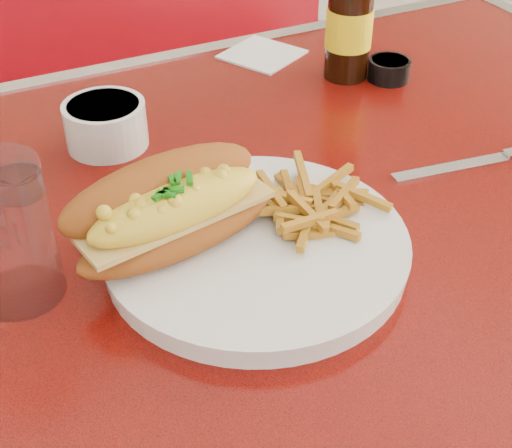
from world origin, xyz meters
name	(u,v)px	position (x,y,z in m)	size (l,w,h in m)	color
diner_table	(299,287)	(0.00, 0.00, 0.61)	(1.23, 0.83, 0.77)	red
booth_bench_far	(127,182)	(0.00, 0.81, 0.29)	(1.20, 0.51, 0.90)	maroon
dinner_plate	(256,246)	(-0.11, -0.09, 0.78)	(0.37, 0.37, 0.02)	silver
mac_hoagie	(171,208)	(-0.18, -0.06, 0.83)	(0.23, 0.14, 0.09)	#9C5019
fries_pile	(313,200)	(-0.04, -0.08, 0.81)	(0.11, 0.10, 0.03)	gold
fork	(310,204)	(-0.03, -0.06, 0.79)	(0.05, 0.15, 0.00)	silver
gravy_ramekin	(106,123)	(-0.18, 0.18, 0.80)	(0.11, 0.11, 0.06)	silver
sauce_cup_left	(18,183)	(-0.30, 0.12, 0.78)	(0.06, 0.06, 0.03)	black
sauce_cup_right	(389,69)	(0.24, 0.18, 0.79)	(0.08, 0.08, 0.03)	black
beer_bottle	(350,11)	(0.19, 0.22, 0.87)	(0.08, 0.08, 0.26)	black
water_tumbler	(8,234)	(-0.33, -0.04, 0.84)	(0.08, 0.08, 0.14)	silver
knife	(497,158)	(0.23, -0.06, 0.77)	(0.24, 0.05, 0.01)	silver
paper_napkin	(262,54)	(0.12, 0.34, 0.77)	(0.10, 0.10, 0.00)	white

